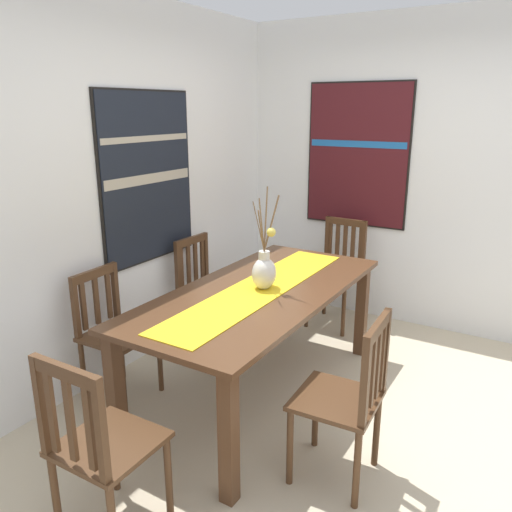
{
  "coord_description": "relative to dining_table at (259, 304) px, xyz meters",
  "views": [
    {
      "loc": [
        -2.67,
        -0.89,
        1.93
      ],
      "look_at": [
        0.09,
        0.78,
        0.98
      ],
      "focal_mm": 35.52,
      "sensor_mm": 36.0,
      "label": 1
    }
  ],
  "objects": [
    {
      "name": "ground_plane",
      "position": [
        -0.03,
        -0.72,
        -0.69
      ],
      "size": [
        6.4,
        6.4,
        0.03
      ],
      "primitive_type": "cube",
      "color": "beige"
    },
    {
      "name": "chair_3",
      "position": [
        1.43,
        0.02,
        -0.17
      ],
      "size": [
        0.44,
        0.44,
        0.96
      ],
      "color": "#4C301C",
      "rests_on": "ground_plane"
    },
    {
      "name": "dining_table",
      "position": [
        0.0,
        0.0,
        0.0
      ],
      "size": [
        2.04,
        0.94,
        0.78
      ],
      "color": "#51331E",
      "rests_on": "ground_plane"
    },
    {
      "name": "chair_4",
      "position": [
        -0.51,
        0.84,
        -0.2
      ],
      "size": [
        0.43,
        0.43,
        0.89
      ],
      "color": "#4C301C",
      "rests_on": "ground_plane"
    },
    {
      "name": "wall_side",
      "position": [
        1.83,
        -0.72,
        0.68
      ],
      "size": [
        0.12,
        6.4,
        2.7
      ],
      "primitive_type": "cube",
      "color": "white",
      "rests_on": "ground_plane"
    },
    {
      "name": "chair_0",
      "position": [
        -0.48,
        -0.82,
        -0.18
      ],
      "size": [
        0.44,
        0.44,
        0.94
      ],
      "color": "#4C301C",
      "rests_on": "ground_plane"
    },
    {
      "name": "centerpiece_vase",
      "position": [
        0.02,
        -0.03,
        0.23
      ],
      "size": [
        0.24,
        0.22,
        0.67
      ],
      "color": "silver",
      "rests_on": "dining_table"
    },
    {
      "name": "painting_on_side_wall",
      "position": [
        1.77,
        0.02,
        0.83
      ],
      "size": [
        0.05,
        0.95,
        1.28
      ],
      "color": "black"
    },
    {
      "name": "table_runner",
      "position": [
        0.0,
        -0.0,
        0.11
      ],
      "size": [
        1.88,
        0.36,
        0.01
      ],
      "primitive_type": "cube",
      "color": "gold",
      "rests_on": "dining_table"
    },
    {
      "name": "chair_2",
      "position": [
        -1.41,
        -0.02,
        -0.19
      ],
      "size": [
        0.43,
        0.43,
        0.94
      ],
      "color": "#4C301C",
      "rests_on": "ground_plane"
    },
    {
      "name": "chair_1",
      "position": [
        0.49,
        0.82,
        -0.19
      ],
      "size": [
        0.43,
        0.43,
        0.9
      ],
      "color": "#4C301C",
      "rests_on": "ground_plane"
    },
    {
      "name": "wall_back",
      "position": [
        -0.03,
        1.14,
        0.68
      ],
      "size": [
        6.4,
        0.12,
        2.7
      ],
      "primitive_type": "cube",
      "color": "white",
      "rests_on": "ground_plane"
    },
    {
      "name": "painting_on_back_wall",
      "position": [
        0.15,
        1.08,
        0.74
      ],
      "size": [
        0.96,
        0.05,
        1.28
      ],
      "color": "black"
    }
  ]
}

